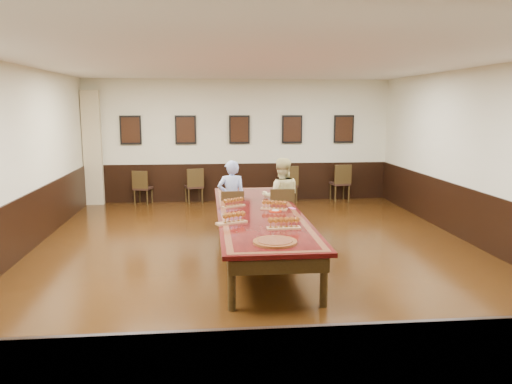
{
  "coord_description": "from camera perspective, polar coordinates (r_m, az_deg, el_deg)",
  "views": [
    {
      "loc": [
        -0.86,
        -8.19,
        2.51
      ],
      "look_at": [
        0.0,
        0.5,
        1.0
      ],
      "focal_mm": 35.0,
      "sensor_mm": 36.0,
      "label": 1
    }
  ],
  "objects": [
    {
      "name": "chair_man",
      "position": [
        9.65,
        -2.75,
        -2.44
      ],
      "size": [
        0.45,
        0.48,
        0.93
      ],
      "primitive_type": null,
      "rotation": [
        0.0,
        0.0,
        3.16
      ],
      "color": "black",
      "rests_on": "floor"
    },
    {
      "name": "spare_chair_a",
      "position": [
        13.21,
        -12.78,
        0.56
      ],
      "size": [
        0.51,
        0.54,
        0.88
      ],
      "primitive_type": null,
      "rotation": [
        0.0,
        0.0,
        2.88
      ],
      "color": "black",
      "rests_on": "floor"
    },
    {
      "name": "conference_table",
      "position": [
        8.45,
        0.33,
        -3.17
      ],
      "size": [
        1.4,
        5.0,
        0.76
      ],
      "color": "black",
      "rests_on": "floor"
    },
    {
      "name": "wall_left",
      "position": [
        8.82,
        -26.57,
        2.86
      ],
      "size": [
        0.02,
        10.0,
        3.2
      ],
      "primitive_type": "cube",
      "color": "beige",
      "rests_on": "floor"
    },
    {
      "name": "chair_woman",
      "position": [
        9.59,
        2.93,
        -2.36
      ],
      "size": [
        0.49,
        0.53,
        0.98
      ],
      "primitive_type": null,
      "rotation": [
        0.0,
        0.0,
        3.07
      ],
      "color": "black",
      "rests_on": "floor"
    },
    {
      "name": "carved_platter",
      "position": [
        6.49,
        2.19,
        -5.73
      ],
      "size": [
        0.68,
        0.68,
        0.05
      ],
      "color": "#5A2B12",
      "rests_on": "conference_table"
    },
    {
      "name": "spare_chair_d",
      "position": [
        13.54,
        9.57,
        1.11
      ],
      "size": [
        0.51,
        0.55,
        0.99
      ],
      "primitive_type": null,
      "rotation": [
        0.0,
        0.0,
        3.24
      ],
      "color": "black",
      "rests_on": "floor"
    },
    {
      "name": "spare_chair_b",
      "position": [
        13.12,
        -7.12,
        0.75
      ],
      "size": [
        0.54,
        0.57,
        0.92
      ],
      "primitive_type": null,
      "rotation": [
        0.0,
        0.0,
        3.39
      ],
      "color": "black",
      "rests_on": "floor"
    },
    {
      "name": "floor",
      "position": [
        8.61,
        0.33,
        -7.21
      ],
      "size": [
        8.0,
        10.0,
        0.02
      ],
      "primitive_type": "cube",
      "color": "black",
      "rests_on": "ground"
    },
    {
      "name": "person_man",
      "position": [
        9.69,
        -2.81,
        -0.71
      ],
      "size": [
        0.55,
        0.37,
        1.48
      ],
      "primitive_type": "imported",
      "rotation": [
        0.0,
        0.0,
        3.16
      ],
      "color": "#5578D4",
      "rests_on": "floor"
    },
    {
      "name": "posters",
      "position": [
        13.17,
        -1.91,
        7.15
      ],
      "size": [
        6.14,
        0.04,
        0.74
      ],
      "color": "black",
      "rests_on": "wall_back"
    },
    {
      "name": "ceiling",
      "position": [
        8.26,
        0.35,
        14.67
      ],
      "size": [
        8.0,
        10.0,
        0.02
      ],
      "primitive_type": "cube",
      "color": "white",
      "rests_on": "floor"
    },
    {
      "name": "flight_c",
      "position": [
        7.55,
        -2.73,
        -3.02
      ],
      "size": [
        0.5,
        0.33,
        0.18
      ],
      "color": "#97683F",
      "rests_on": "conference_table"
    },
    {
      "name": "pink_phone",
      "position": [
        8.68,
        4.15,
        -1.87
      ],
      "size": [
        0.12,
        0.16,
        0.01
      ],
      "primitive_type": "cube",
      "rotation": [
        0.0,
        0.0,
        0.4
      ],
      "color": "#E94DB1",
      "rests_on": "conference_table"
    },
    {
      "name": "flight_b",
      "position": [
        8.55,
        2.09,
        -1.53
      ],
      "size": [
        0.47,
        0.28,
        0.17
      ],
      "color": "#97683F",
      "rests_on": "conference_table"
    },
    {
      "name": "wall_right",
      "position": [
        9.57,
        25.02,
        3.44
      ],
      "size": [
        0.02,
        10.0,
        3.2
      ],
      "primitive_type": "cube",
      "color": "beige",
      "rests_on": "floor"
    },
    {
      "name": "wainscoting",
      "position": [
        8.48,
        0.33,
        -3.91
      ],
      "size": [
        8.0,
        10.0,
        1.0
      ],
      "color": "black",
      "rests_on": "floor"
    },
    {
      "name": "flight_a",
      "position": [
        8.8,
        -2.59,
        -1.24
      ],
      "size": [
        0.44,
        0.34,
        0.16
      ],
      "color": "#97683F",
      "rests_on": "conference_table"
    },
    {
      "name": "red_plate_grp",
      "position": [
        8.42,
        2.22,
        -2.17
      ],
      "size": [
        0.22,
        0.22,
        0.03
      ],
      "color": "#B5280C",
      "rests_on": "conference_table"
    },
    {
      "name": "flight_d",
      "position": [
        7.22,
        3.18,
        -3.61
      ],
      "size": [
        0.49,
        0.16,
        0.18
      ],
      "color": "#97683F",
      "rests_on": "conference_table"
    },
    {
      "name": "spare_chair_c",
      "position": [
        13.1,
        3.63,
        0.93
      ],
      "size": [
        0.51,
        0.55,
        0.98
      ],
      "primitive_type": null,
      "rotation": [
        0.0,
        0.0,
        3.25
      ],
      "color": "black",
      "rests_on": "floor"
    },
    {
      "name": "wall_front",
      "position": [
        3.42,
        9.16,
        -5.75
      ],
      "size": [
        8.0,
        0.02,
        3.2
      ],
      "primitive_type": "cube",
      "color": "beige",
      "rests_on": "floor"
    },
    {
      "name": "wall_back",
      "position": [
        13.26,
        -1.92,
        5.87
      ],
      "size": [
        8.0,
        0.02,
        3.2
      ],
      "primitive_type": "cube",
      "color": "beige",
      "rests_on": "floor"
    },
    {
      "name": "person_woman",
      "position": [
        9.64,
        2.9,
        -0.62
      ],
      "size": [
        0.8,
        0.65,
        1.53
      ],
      "primitive_type": "imported",
      "rotation": [
        0.0,
        0.0,
        3.07
      ],
      "color": "beige",
      "rests_on": "floor"
    },
    {
      "name": "curtain",
      "position": [
        13.37,
        -18.18,
        4.77
      ],
      "size": [
        0.45,
        0.18,
        2.9
      ],
      "primitive_type": "cube",
      "color": "tan",
      "rests_on": "floor"
    }
  ]
}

